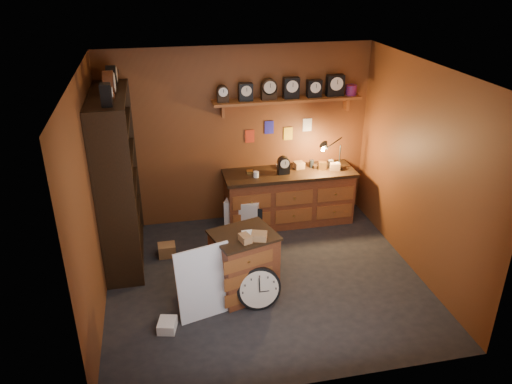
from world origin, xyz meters
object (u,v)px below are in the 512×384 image
(low_cabinet, at_px, (244,262))
(shelving_unit, at_px, (115,173))
(big_round_clock, at_px, (259,289))
(workbench, at_px, (289,194))

(low_cabinet, bearing_deg, shelving_unit, 124.77)
(shelving_unit, xyz_separation_m, big_round_clock, (1.60, -1.51, -0.99))
(shelving_unit, relative_size, big_round_clock, 4.84)
(shelving_unit, xyz_separation_m, low_cabinet, (1.48, -1.19, -0.80))
(shelving_unit, bearing_deg, workbench, 11.15)
(shelving_unit, height_order, workbench, shelving_unit)
(low_cabinet, height_order, big_round_clock, low_cabinet)
(workbench, height_order, big_round_clock, workbench)
(workbench, bearing_deg, shelving_unit, -168.85)
(workbench, bearing_deg, big_round_clock, -114.48)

